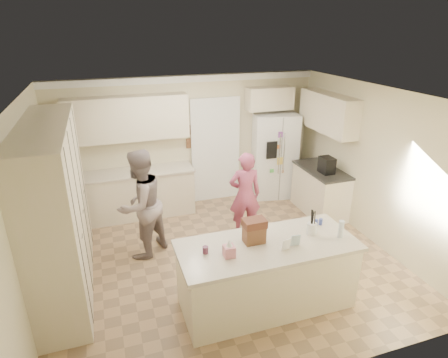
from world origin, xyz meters
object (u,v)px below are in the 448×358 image
object	(u,v)px
utensil_crock	(312,229)
teen_boy	(141,204)
tissue_box	(229,251)
island_base	(266,276)
coffee_maker	(327,165)
refrigerator	(273,155)
teen_girl	(245,195)
dollhouse_body	(254,234)

from	to	relation	value
utensil_crock	teen_boy	bearing A→B (deg)	140.64
utensil_crock	tissue_box	xyz separation A→B (m)	(-1.20, -0.15, -0.00)
island_base	coffee_maker	bearing A→B (deg)	42.83
island_base	tissue_box	size ratio (longest dim) A/B	15.71
refrigerator	tissue_box	bearing A→B (deg)	-112.76
teen_girl	tissue_box	bearing A→B (deg)	71.71
tissue_box	dollhouse_body	xyz separation A→B (m)	(0.40, 0.20, 0.04)
island_base	teen_girl	world-z (taller)	teen_girl
refrigerator	tissue_box	distance (m)	3.91
coffee_maker	teen_girl	world-z (taller)	teen_girl
teen_boy	tissue_box	bearing A→B (deg)	75.03
coffee_maker	dollhouse_body	bearing A→B (deg)	-140.71
island_base	dollhouse_body	size ratio (longest dim) A/B	8.46
tissue_box	teen_boy	bearing A→B (deg)	114.58
island_base	teen_boy	distance (m)	2.25
teen_girl	island_base	bearing A→B (deg)	85.89
tissue_box	teen_boy	size ratio (longest dim) A/B	0.08
refrigerator	island_base	distance (m)	3.58
coffee_maker	dollhouse_body	xyz separation A→B (m)	(-2.20, -1.80, -0.03)
refrigerator	utensil_crock	world-z (taller)	refrigerator
coffee_maker	island_base	distance (m)	2.87
teen_boy	teen_girl	xyz separation A→B (m)	(1.77, 0.07, -0.12)
refrigerator	dollhouse_body	distance (m)	3.53
island_base	dollhouse_body	xyz separation A→B (m)	(-0.15, 0.10, 0.60)
refrigerator	utensil_crock	xyz separation A→B (m)	(-0.93, -3.13, 0.10)
refrigerator	island_base	world-z (taller)	refrigerator
island_base	teen_boy	size ratio (longest dim) A/B	1.25
coffee_maker	teen_girl	bearing A→B (deg)	-175.99
island_base	dollhouse_body	bearing A→B (deg)	146.31
island_base	tissue_box	distance (m)	0.79
island_base	teen_girl	bearing A→B (deg)	77.63
refrigerator	tissue_box	world-z (taller)	refrigerator
utensil_crock	tissue_box	world-z (taller)	utensil_crock
refrigerator	utensil_crock	size ratio (longest dim) A/B	12.00
refrigerator	coffee_maker	xyz separation A→B (m)	(0.47, -1.28, 0.17)
island_base	teen_boy	world-z (taller)	teen_boy
dollhouse_body	coffee_maker	bearing A→B (deg)	39.29
refrigerator	teen_girl	size ratio (longest dim) A/B	1.18
coffee_maker	utensil_crock	size ratio (longest dim) A/B	2.00
dollhouse_body	tissue_box	bearing A→B (deg)	-153.43
refrigerator	teen_girl	bearing A→B (deg)	-120.21
teen_boy	teen_girl	distance (m)	1.78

